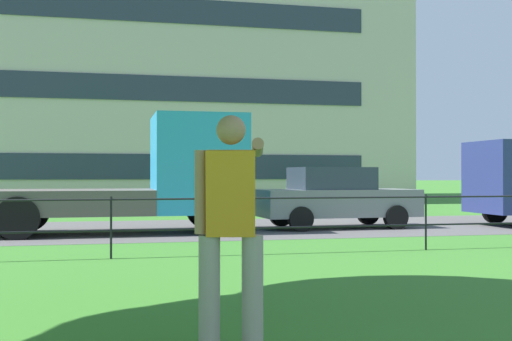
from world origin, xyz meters
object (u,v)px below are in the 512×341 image
Objects in this scene: flatbed_truck_far_left at (135,180)px; apartment_building_background at (47,37)px; person_thrower at (231,225)px; car_grey_far_right at (335,197)px.

flatbed_truck_far_left is 0.21× the size of apartment_building_background.
flatbed_truck_far_left reaches higher than person_thrower.
flatbed_truck_far_left reaches higher than car_grey_far_right.
person_thrower is at bearing -88.29° from flatbed_truck_far_left.
person_thrower is 32.33m from apartment_building_background.
person_thrower is 10.49m from flatbed_truck_far_left.
person_thrower reaches higher than car_grey_far_right.
apartment_building_background is at bearing 113.60° from car_grey_far_right.
apartment_building_background is at bearing 97.62° from person_thrower.
car_grey_far_right is 23.56m from apartment_building_background.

